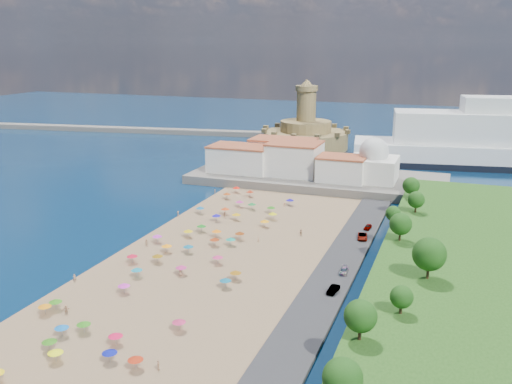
% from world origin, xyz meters
% --- Properties ---
extents(ground, '(700.00, 700.00, 0.00)m').
position_xyz_m(ground, '(0.00, 0.00, 0.00)').
color(ground, '#071938').
rests_on(ground, ground).
extents(terrace, '(90.00, 36.00, 3.00)m').
position_xyz_m(terrace, '(10.00, 73.00, 1.50)').
color(terrace, '#59544C').
rests_on(terrace, ground).
extents(jetty, '(18.00, 70.00, 2.40)m').
position_xyz_m(jetty, '(-12.00, 108.00, 1.20)').
color(jetty, '#59544C').
rests_on(jetty, ground).
extents(breakwater, '(199.03, 34.77, 2.60)m').
position_xyz_m(breakwater, '(-110.00, 153.00, 1.30)').
color(breakwater, '#59544C').
rests_on(breakwater, ground).
extents(waterfront_buildings, '(57.00, 29.00, 11.00)m').
position_xyz_m(waterfront_buildings, '(-3.05, 73.64, 7.88)').
color(waterfront_buildings, silver).
rests_on(waterfront_buildings, terrace).
extents(domed_building, '(16.00, 16.00, 15.00)m').
position_xyz_m(domed_building, '(30.00, 71.00, 8.97)').
color(domed_building, silver).
rests_on(domed_building, terrace).
extents(fortress, '(40.00, 40.00, 32.40)m').
position_xyz_m(fortress, '(-12.00, 138.00, 6.68)').
color(fortress, '#9A854D').
rests_on(fortress, ground).
extents(beach_parasols, '(30.41, 116.43, 2.20)m').
position_xyz_m(beach_parasols, '(-0.90, -8.74, 2.15)').
color(beach_parasols, gray).
rests_on(beach_parasols, beach).
extents(beachgoers, '(39.01, 101.66, 1.89)m').
position_xyz_m(beachgoers, '(-2.35, -3.38, 1.14)').
color(beachgoers, tan).
rests_on(beachgoers, beach).
extents(parked_cars, '(3.08, 46.48, 1.41)m').
position_xyz_m(parked_cars, '(36.00, 5.79, 1.37)').
color(parked_cars, gray).
rests_on(parked_cars, promenade).
extents(hillside_trees, '(15.27, 106.39, 8.15)m').
position_xyz_m(hillside_trees, '(48.37, -12.18, 10.01)').
color(hillside_trees, '#382314').
rests_on(hillside_trees, hillside).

